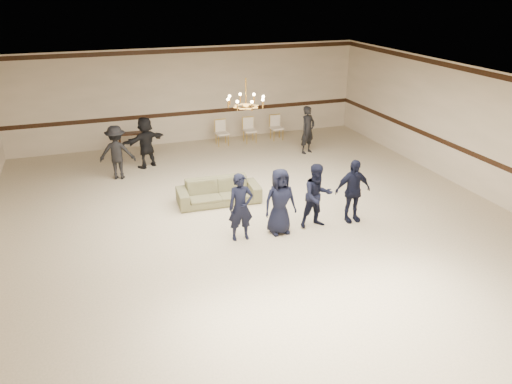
% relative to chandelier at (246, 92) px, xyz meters
% --- Properties ---
extents(room, '(12.01, 14.01, 3.21)m').
position_rel_chandelier_xyz_m(room, '(0.00, -1.00, -1.28)').
color(room, beige).
rests_on(room, ground).
extents(chair_rail, '(12.00, 0.02, 0.14)m').
position_rel_chandelier_xyz_m(chair_rail, '(0.00, 5.99, -1.88)').
color(chair_rail, black).
rests_on(chair_rail, wall_back).
extents(crown_molding, '(12.00, 0.02, 0.14)m').
position_rel_chandelier_xyz_m(crown_molding, '(0.00, 5.99, 0.21)').
color(crown_molding, black).
rests_on(crown_molding, wall_back).
extents(chandelier, '(0.94, 0.94, 0.89)m').
position_rel_chandelier_xyz_m(chandelier, '(0.00, 0.00, 0.00)').
color(chandelier, gold).
rests_on(chandelier, ceiling).
extents(boy_a, '(0.56, 0.38, 1.50)m').
position_rel_chandelier_xyz_m(boy_a, '(-0.61, -1.44, -2.13)').
color(boy_a, black).
rests_on(boy_a, floor).
extents(boy_b, '(0.74, 0.49, 1.50)m').
position_rel_chandelier_xyz_m(boy_b, '(0.29, -1.44, -2.13)').
color(boy_b, black).
rests_on(boy_b, floor).
extents(boy_c, '(0.73, 0.57, 1.50)m').
position_rel_chandelier_xyz_m(boy_c, '(1.19, -1.44, -2.13)').
color(boy_c, black).
rests_on(boy_c, floor).
extents(boy_d, '(0.89, 0.39, 1.50)m').
position_rel_chandelier_xyz_m(boy_d, '(2.09, -1.44, -2.13)').
color(boy_d, black).
rests_on(boy_d, floor).
extents(settee, '(2.10, 0.91, 0.60)m').
position_rel_chandelier_xyz_m(settee, '(-0.55, 0.57, -2.57)').
color(settee, '#6A6946').
rests_on(settee, floor).
extents(adult_left, '(1.10, 0.78, 1.54)m').
position_rel_chandelier_xyz_m(adult_left, '(-2.77, 3.16, -2.11)').
color(adult_left, black).
rests_on(adult_left, floor).
extents(adult_mid, '(1.48, 1.03, 1.54)m').
position_rel_chandelier_xyz_m(adult_mid, '(-1.87, 3.86, -2.11)').
color(adult_mid, black).
rests_on(adult_mid, floor).
extents(adult_right, '(0.66, 0.57, 1.54)m').
position_rel_chandelier_xyz_m(adult_right, '(3.23, 3.46, -2.11)').
color(adult_right, black).
rests_on(adult_right, floor).
extents(banquet_chair_left, '(0.45, 0.45, 0.85)m').
position_rel_chandelier_xyz_m(banquet_chair_left, '(0.85, 5.17, -2.45)').
color(banquet_chair_left, '#F6E6CE').
rests_on(banquet_chair_left, floor).
extents(banquet_chair_mid, '(0.43, 0.43, 0.85)m').
position_rel_chandelier_xyz_m(banquet_chair_mid, '(1.85, 5.17, -2.45)').
color(banquet_chair_mid, '#F6E6CE').
rests_on(banquet_chair_mid, floor).
extents(banquet_chair_right, '(0.43, 0.43, 0.85)m').
position_rel_chandelier_xyz_m(banquet_chair_right, '(2.85, 5.17, -2.45)').
color(banquet_chair_right, '#F6E6CE').
rests_on(banquet_chair_right, floor).
extents(console_table, '(0.83, 0.42, 0.67)m').
position_rel_chandelier_xyz_m(console_table, '(-2.15, 5.37, -2.54)').
color(console_table, '#351E11').
rests_on(console_table, floor).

